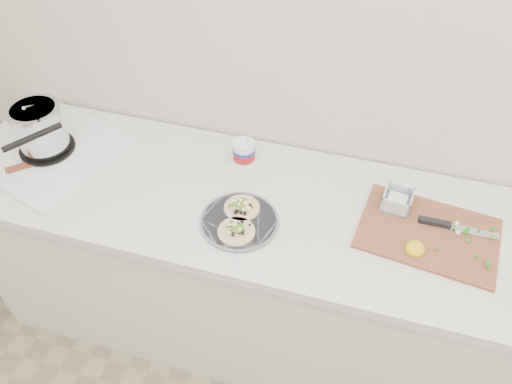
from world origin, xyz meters
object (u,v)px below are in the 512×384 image
(bacon_plate, at_px, (29,167))
(cutboard, at_px, (427,228))
(tub, at_px, (245,151))
(stove, at_px, (43,135))
(taco_plate, at_px, (239,219))

(bacon_plate, bearing_deg, cutboard, 4.02)
(tub, bearing_deg, stove, -168.55)
(stove, bearing_deg, cutboard, 17.46)
(taco_plate, relative_size, cutboard, 0.56)
(taco_plate, bearing_deg, bacon_plate, 177.55)
(cutboard, xyz_separation_m, bacon_plate, (-1.46, -0.10, -0.01))
(stove, xyz_separation_m, bacon_plate, (-0.02, -0.10, -0.08))
(cutboard, height_order, bacon_plate, cutboard)
(taco_plate, bearing_deg, tub, 103.63)
(bacon_plate, bearing_deg, stove, 79.13)
(tub, distance_m, cutboard, 0.70)
(tub, bearing_deg, bacon_plate, -161.68)
(stove, relative_size, cutboard, 1.32)
(stove, xyz_separation_m, cutboard, (1.44, -0.00, -0.07))
(taco_plate, bearing_deg, stove, 170.39)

